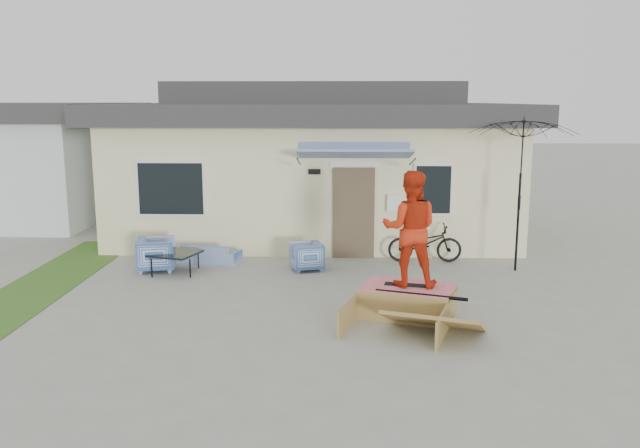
{
  "coord_description": "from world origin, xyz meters",
  "views": [
    {
      "loc": [
        0.63,
        -10.31,
        3.62
      ],
      "look_at": [
        0.3,
        1.8,
        1.3
      ],
      "focal_mm": 36.67,
      "sensor_mm": 36.0,
      "label": 1
    }
  ],
  "objects_px": {
    "skate_ramp": "(408,301)",
    "skateboard": "(409,284)",
    "bicycle": "(425,239)",
    "coffee_table": "(176,263)",
    "armchair_right": "(307,255)",
    "skater": "(410,227)",
    "armchair_left": "(156,252)",
    "patio_umbrella": "(520,190)",
    "loveseat": "(209,250)"
  },
  "relations": [
    {
      "from": "skate_ramp",
      "to": "skateboard",
      "type": "bearing_deg",
      "value": 90.0
    },
    {
      "from": "armchair_right",
      "to": "skate_ramp",
      "type": "xyz_separation_m",
      "value": [
        1.86,
        -2.94,
        -0.08
      ]
    },
    {
      "from": "skater",
      "to": "armchair_right",
      "type": "bearing_deg",
      "value": -50.59
    },
    {
      "from": "armchair_left",
      "to": "skateboard",
      "type": "xyz_separation_m",
      "value": [
        5.09,
        -2.76,
        0.13
      ]
    },
    {
      "from": "armchair_left",
      "to": "skateboard",
      "type": "bearing_deg",
      "value": -129.46
    },
    {
      "from": "armchair_right",
      "to": "skater",
      "type": "relative_size",
      "value": 0.34
    },
    {
      "from": "armchair_right",
      "to": "skateboard",
      "type": "bearing_deg",
      "value": 16.92
    },
    {
      "from": "bicycle",
      "to": "patio_umbrella",
      "type": "xyz_separation_m",
      "value": [
        1.85,
        -0.72,
        1.22
      ]
    },
    {
      "from": "armchair_left",
      "to": "coffee_table",
      "type": "relative_size",
      "value": 0.89
    },
    {
      "from": "coffee_table",
      "to": "armchair_right",
      "type": "bearing_deg",
      "value": 6.09
    },
    {
      "from": "skate_ramp",
      "to": "skateboard",
      "type": "xyz_separation_m",
      "value": [
        0.02,
        0.05,
        0.28
      ]
    },
    {
      "from": "bicycle",
      "to": "skater",
      "type": "relative_size",
      "value": 0.85
    },
    {
      "from": "loveseat",
      "to": "skateboard",
      "type": "height_order",
      "value": "loveseat"
    },
    {
      "from": "skate_ramp",
      "to": "coffee_table",
      "type": "bearing_deg",
      "value": 168.55
    },
    {
      "from": "armchair_left",
      "to": "bicycle",
      "type": "bearing_deg",
      "value": -91.91
    },
    {
      "from": "bicycle",
      "to": "skater",
      "type": "distance_m",
      "value": 3.9
    },
    {
      "from": "armchair_left",
      "to": "coffee_table",
      "type": "bearing_deg",
      "value": -121.27
    },
    {
      "from": "loveseat",
      "to": "skateboard",
      "type": "relative_size",
      "value": 1.74
    },
    {
      "from": "loveseat",
      "to": "patio_umbrella",
      "type": "height_order",
      "value": "patio_umbrella"
    },
    {
      "from": "skateboard",
      "to": "skate_ramp",
      "type": "bearing_deg",
      "value": -96.12
    },
    {
      "from": "coffee_table",
      "to": "skater",
      "type": "relative_size",
      "value": 0.46
    },
    {
      "from": "bicycle",
      "to": "patio_umbrella",
      "type": "distance_m",
      "value": 2.33
    },
    {
      "from": "loveseat",
      "to": "armchair_left",
      "type": "height_order",
      "value": "armchair_left"
    },
    {
      "from": "armchair_left",
      "to": "bicycle",
      "type": "distance_m",
      "value": 5.92
    },
    {
      "from": "armchair_left",
      "to": "patio_umbrella",
      "type": "relative_size",
      "value": 0.29
    },
    {
      "from": "coffee_table",
      "to": "loveseat",
      "type": "bearing_deg",
      "value": 60.38
    },
    {
      "from": "loveseat",
      "to": "coffee_table",
      "type": "height_order",
      "value": "loveseat"
    },
    {
      "from": "patio_umbrella",
      "to": "skater",
      "type": "xyz_separation_m",
      "value": [
        -2.61,
        -2.97,
        -0.22
      ]
    },
    {
      "from": "skateboard",
      "to": "armchair_left",
      "type": "bearing_deg",
      "value": 163.69
    },
    {
      "from": "armchair_left",
      "to": "skate_ramp",
      "type": "bearing_deg",
      "value": -129.95
    },
    {
      "from": "bicycle",
      "to": "skateboard",
      "type": "relative_size",
      "value": 2.02
    },
    {
      "from": "loveseat",
      "to": "armchair_right",
      "type": "distance_m",
      "value": 2.33
    },
    {
      "from": "bicycle",
      "to": "armchair_left",
      "type": "bearing_deg",
      "value": 99.6
    },
    {
      "from": "skate_ramp",
      "to": "skateboard",
      "type": "relative_size",
      "value": 2.45
    },
    {
      "from": "bicycle",
      "to": "skate_ramp",
      "type": "distance_m",
      "value": 3.83
    },
    {
      "from": "coffee_table",
      "to": "skate_ramp",
      "type": "bearing_deg",
      "value": -29.78
    },
    {
      "from": "bicycle",
      "to": "skater",
      "type": "bearing_deg",
      "value": 169.04
    },
    {
      "from": "coffee_table",
      "to": "bicycle",
      "type": "relative_size",
      "value": 0.54
    },
    {
      "from": "armchair_left",
      "to": "bicycle",
      "type": "xyz_separation_m",
      "value": [
        5.84,
        0.93,
        0.13
      ]
    },
    {
      "from": "armchair_right",
      "to": "skateboard",
      "type": "distance_m",
      "value": 3.46
    },
    {
      "from": "loveseat",
      "to": "coffee_table",
      "type": "distance_m",
      "value": 1.06
    },
    {
      "from": "skater",
      "to": "skateboard",
      "type": "bearing_deg",
      "value": -0.0
    },
    {
      "from": "patio_umbrella",
      "to": "skate_ramp",
      "type": "relative_size",
      "value": 1.38
    },
    {
      "from": "armchair_left",
      "to": "skater",
      "type": "height_order",
      "value": "skater"
    },
    {
      "from": "armchair_right",
      "to": "skate_ramp",
      "type": "bearing_deg",
      "value": 16.28
    },
    {
      "from": "patio_umbrella",
      "to": "skateboard",
      "type": "bearing_deg",
      "value": -131.27
    },
    {
      "from": "armchair_right",
      "to": "patio_umbrella",
      "type": "relative_size",
      "value": 0.24
    },
    {
      "from": "armchair_left",
      "to": "skate_ramp",
      "type": "relative_size",
      "value": 0.39
    },
    {
      "from": "bicycle",
      "to": "skate_ramp",
      "type": "height_order",
      "value": "bicycle"
    },
    {
      "from": "patio_umbrella",
      "to": "skater",
      "type": "relative_size",
      "value": 1.42
    }
  ]
}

